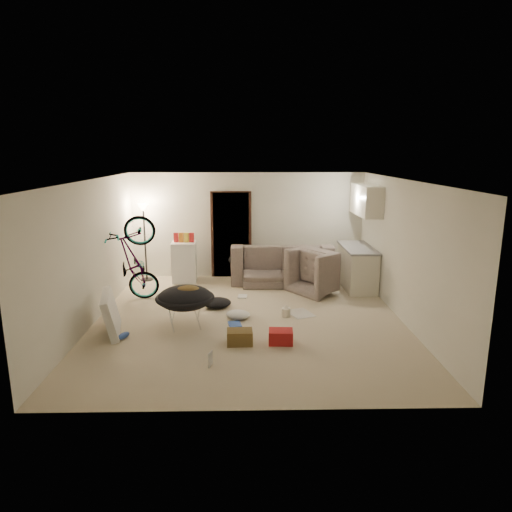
{
  "coord_description": "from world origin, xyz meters",
  "views": [
    {
      "loc": [
        -0.04,
        -7.82,
        2.97
      ],
      "look_at": [
        0.14,
        0.6,
        1.04
      ],
      "focal_mm": 32.0,
      "sensor_mm": 36.0,
      "label": 1
    }
  ],
  "objects_px": {
    "kitchen_counter": "(357,268)",
    "bicycle": "(135,278)",
    "floor_lamp": "(144,226)",
    "juicer": "(286,312)",
    "armchair": "(323,275)",
    "saucer_chair": "(185,303)",
    "drink_case_a": "(240,337)",
    "sofa": "(281,268)",
    "drink_case_b": "(281,337)",
    "tv_box": "(111,314)",
    "mini_fridge": "(184,262)"
  },
  "relations": [
    {
      "from": "bicycle",
      "to": "drink_case_b",
      "type": "bearing_deg",
      "value": -134.35
    },
    {
      "from": "kitchen_counter",
      "to": "tv_box",
      "type": "bearing_deg",
      "value": -151.34
    },
    {
      "from": "drink_case_a",
      "to": "juicer",
      "type": "xyz_separation_m",
      "value": [
        0.84,
        1.22,
        -0.02
      ]
    },
    {
      "from": "mini_fridge",
      "to": "saucer_chair",
      "type": "bearing_deg",
      "value": -85.14
    },
    {
      "from": "kitchen_counter",
      "to": "drink_case_a",
      "type": "relative_size",
      "value": 3.74
    },
    {
      "from": "tv_box",
      "to": "floor_lamp",
      "type": "bearing_deg",
      "value": 78.56
    },
    {
      "from": "juicer",
      "to": "armchair",
      "type": "bearing_deg",
      "value": 59.74
    },
    {
      "from": "armchair",
      "to": "juicer",
      "type": "xyz_separation_m",
      "value": [
        -0.95,
        -1.63,
        -0.25
      ]
    },
    {
      "from": "saucer_chair",
      "to": "floor_lamp",
      "type": "bearing_deg",
      "value": 113.65
    },
    {
      "from": "mini_fridge",
      "to": "juicer",
      "type": "height_order",
      "value": "mini_fridge"
    },
    {
      "from": "mini_fridge",
      "to": "juicer",
      "type": "xyz_separation_m",
      "value": [
        2.18,
        -2.43,
        -0.37
      ]
    },
    {
      "from": "kitchen_counter",
      "to": "bicycle",
      "type": "height_order",
      "value": "bicycle"
    },
    {
      "from": "kitchen_counter",
      "to": "bicycle",
      "type": "relative_size",
      "value": 0.84
    },
    {
      "from": "drink_case_b",
      "to": "tv_box",
      "type": "bearing_deg",
      "value": 173.63
    },
    {
      "from": "drink_case_a",
      "to": "sofa",
      "type": "bearing_deg",
      "value": 73.19
    },
    {
      "from": "bicycle",
      "to": "juicer",
      "type": "relative_size",
      "value": 7.74
    },
    {
      "from": "floor_lamp",
      "to": "armchair",
      "type": "bearing_deg",
      "value": -12.58
    },
    {
      "from": "drink_case_a",
      "to": "juicer",
      "type": "relative_size",
      "value": 1.73
    },
    {
      "from": "kitchen_counter",
      "to": "juicer",
      "type": "bearing_deg",
      "value": -132.86
    },
    {
      "from": "sofa",
      "to": "mini_fridge",
      "type": "relative_size",
      "value": 2.47
    },
    {
      "from": "armchair",
      "to": "saucer_chair",
      "type": "bearing_deg",
      "value": 90.49
    },
    {
      "from": "sofa",
      "to": "juicer",
      "type": "height_order",
      "value": "sofa"
    },
    {
      "from": "sofa",
      "to": "mini_fridge",
      "type": "xyz_separation_m",
      "value": [
        -2.26,
        0.1,
        0.13
      ]
    },
    {
      "from": "drink_case_b",
      "to": "drink_case_a",
      "type": "bearing_deg",
      "value": -175.17
    },
    {
      "from": "kitchen_counter",
      "to": "armchair",
      "type": "distance_m",
      "value": 0.84
    },
    {
      "from": "sofa",
      "to": "drink_case_a",
      "type": "xyz_separation_m",
      "value": [
        -0.93,
        -3.54,
        -0.22
      ]
    },
    {
      "from": "armchair",
      "to": "mini_fridge",
      "type": "distance_m",
      "value": 3.23
    },
    {
      "from": "kitchen_counter",
      "to": "bicycle",
      "type": "distance_m",
      "value": 4.81
    },
    {
      "from": "sofa",
      "to": "drink_case_a",
      "type": "relative_size",
      "value": 5.76
    },
    {
      "from": "tv_box",
      "to": "juicer",
      "type": "bearing_deg",
      "value": 0.12
    },
    {
      "from": "bicycle",
      "to": "tv_box",
      "type": "height_order",
      "value": "bicycle"
    },
    {
      "from": "floor_lamp",
      "to": "juicer",
      "type": "bearing_deg",
      "value": -39.28
    },
    {
      "from": "tv_box",
      "to": "drink_case_a",
      "type": "distance_m",
      "value": 2.22
    },
    {
      "from": "mini_fridge",
      "to": "kitchen_counter",
      "type": "bearing_deg",
      "value": -10.88
    },
    {
      "from": "drink_case_b",
      "to": "bicycle",
      "type": "bearing_deg",
      "value": 145.66
    },
    {
      "from": "saucer_chair",
      "to": "sofa",
      "type": "bearing_deg",
      "value": 55.98
    },
    {
      "from": "kitchen_counter",
      "to": "drink_case_a",
      "type": "bearing_deg",
      "value": -129.85
    },
    {
      "from": "drink_case_b",
      "to": "saucer_chair",
      "type": "bearing_deg",
      "value": 158.35
    },
    {
      "from": "sofa",
      "to": "drink_case_b",
      "type": "bearing_deg",
      "value": 86.45
    },
    {
      "from": "bicycle",
      "to": "kitchen_counter",
      "type": "bearing_deg",
      "value": -85.69
    },
    {
      "from": "tv_box",
      "to": "drink_case_a",
      "type": "relative_size",
      "value": 2.57
    },
    {
      "from": "saucer_chair",
      "to": "drink_case_b",
      "type": "distance_m",
      "value": 1.79
    },
    {
      "from": "kitchen_counter",
      "to": "sofa",
      "type": "xyz_separation_m",
      "value": [
        -1.65,
        0.45,
        -0.1
      ]
    },
    {
      "from": "tv_box",
      "to": "drink_case_b",
      "type": "height_order",
      "value": "tv_box"
    },
    {
      "from": "sofa",
      "to": "kitchen_counter",
      "type": "bearing_deg",
      "value": 165.7
    },
    {
      "from": "sofa",
      "to": "juicer",
      "type": "bearing_deg",
      "value": 88.78
    },
    {
      "from": "kitchen_counter",
      "to": "saucer_chair",
      "type": "relative_size",
      "value": 1.48
    },
    {
      "from": "floor_lamp",
      "to": "sofa",
      "type": "height_order",
      "value": "floor_lamp"
    },
    {
      "from": "juicer",
      "to": "drink_case_a",
      "type": "bearing_deg",
      "value": -124.62
    },
    {
      "from": "juicer",
      "to": "kitchen_counter",
      "type": "bearing_deg",
      "value": 47.14
    }
  ]
}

